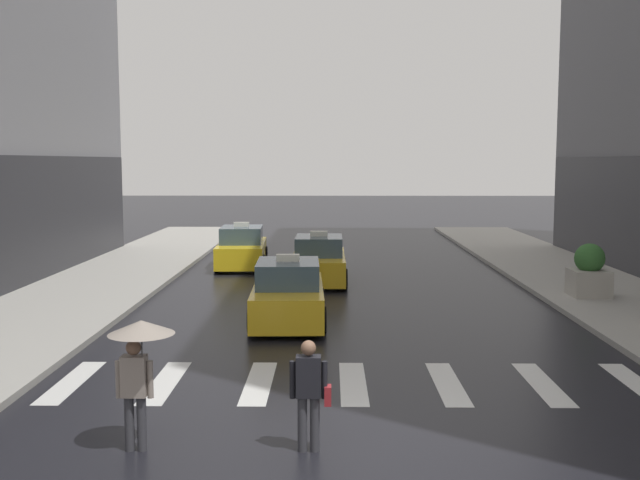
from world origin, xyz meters
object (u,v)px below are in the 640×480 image
(taxi_second, at_px, (319,262))
(pedestrian_with_handbag, at_px, (309,389))
(planter_mid_block, at_px, (589,272))
(taxi_lead, at_px, (288,295))
(taxi_third, at_px, (242,249))
(pedestrian_with_umbrella, at_px, (139,349))

(taxi_second, relative_size, pedestrian_with_handbag, 2.75)
(pedestrian_with_handbag, bearing_deg, planter_mid_block, 55.51)
(taxi_lead, xyz_separation_m, taxi_second, (0.71, 6.44, 0.00))
(taxi_third, relative_size, pedestrian_with_handbag, 2.80)
(pedestrian_with_handbag, distance_m, planter_mid_block, 14.34)
(pedestrian_with_handbag, bearing_deg, pedestrian_with_umbrella, -179.70)
(taxi_second, relative_size, taxi_third, 0.99)
(planter_mid_block, bearing_deg, pedestrian_with_umbrella, -131.81)
(pedestrian_with_umbrella, distance_m, pedestrian_with_handbag, 2.53)
(pedestrian_with_umbrella, relative_size, planter_mid_block, 1.21)
(taxi_lead, xyz_separation_m, taxi_third, (-2.43, 10.17, 0.00))
(pedestrian_with_handbag, xyz_separation_m, planter_mid_block, (8.12, 11.82, -0.06))
(pedestrian_with_handbag, bearing_deg, taxi_third, 99.70)
(taxi_lead, distance_m, taxi_second, 6.48)
(taxi_third, relative_size, pedestrian_with_umbrella, 2.38)
(taxi_second, bearing_deg, taxi_third, 130.12)
(pedestrian_with_umbrella, height_order, pedestrian_with_handbag, pedestrian_with_umbrella)
(taxi_third, xyz_separation_m, planter_mid_block, (11.36, -7.11, 0.15))
(planter_mid_block, bearing_deg, pedestrian_with_handbag, -124.49)
(planter_mid_block, bearing_deg, taxi_third, 147.95)
(taxi_second, xyz_separation_m, pedestrian_with_handbag, (0.09, -15.20, 0.21))
(taxi_second, distance_m, pedestrian_with_umbrella, 15.42)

